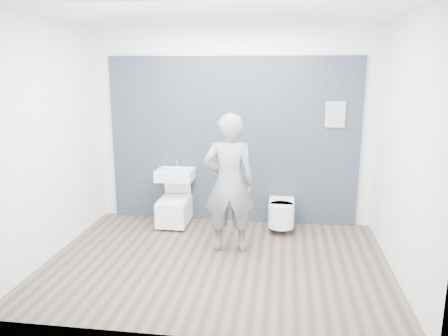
# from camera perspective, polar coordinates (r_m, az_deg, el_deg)

# --- Properties ---
(ground) EXTENTS (4.00, 4.00, 0.00)m
(ground) POSITION_cam_1_polar(r_m,az_deg,el_deg) (5.28, -0.92, -12.11)
(ground) COLOR brown
(ground) RESTS_ON ground
(room_shell) EXTENTS (4.00, 4.00, 4.00)m
(room_shell) POSITION_cam_1_polar(r_m,az_deg,el_deg) (4.81, -1.00, 7.02)
(room_shell) COLOR white
(room_shell) RESTS_ON ground
(tile_wall) EXTENTS (3.60, 0.06, 2.40)m
(tile_wall) POSITION_cam_1_polar(r_m,az_deg,el_deg) (6.63, 1.05, -6.77)
(tile_wall) COLOR black
(tile_wall) RESTS_ON ground
(washbasin) EXTENTS (0.53, 0.39, 0.40)m
(washbasin) POSITION_cam_1_polar(r_m,az_deg,el_deg) (6.34, -6.40, -0.83)
(washbasin) COLOR white
(washbasin) RESTS_ON ground
(toilet_square) EXTENTS (0.41, 0.60, 0.80)m
(toilet_square) POSITION_cam_1_polar(r_m,az_deg,el_deg) (6.39, -6.50, -5.37)
(toilet_square) COLOR white
(toilet_square) RESTS_ON ground
(toilet_rounded) EXTENTS (0.36, 0.61, 0.33)m
(toilet_rounded) POSITION_cam_1_polar(r_m,az_deg,el_deg) (6.18, 7.49, -5.83)
(toilet_rounded) COLOR white
(toilet_rounded) RESTS_ON ground
(info_placard) EXTENTS (0.27, 0.03, 0.36)m
(info_placard) POSITION_cam_1_polar(r_m,az_deg,el_deg) (6.58, 13.54, -7.30)
(info_placard) COLOR white
(info_placard) RESTS_ON ground
(visitor) EXTENTS (0.67, 0.48, 1.72)m
(visitor) POSITION_cam_1_polar(r_m,az_deg,el_deg) (5.32, 0.67, -2.04)
(visitor) COLOR gray
(visitor) RESTS_ON ground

